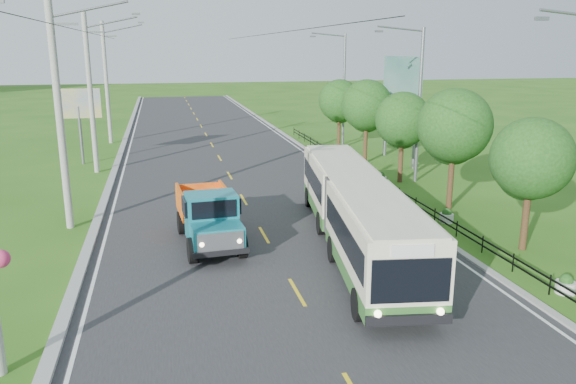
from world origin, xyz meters
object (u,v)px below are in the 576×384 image
object	(u,v)px
pole_mid	(91,93)
tree_fifth	(367,108)
tree_fourth	(402,122)
streetlight_mid	(417,100)
planter_near	(447,216)
dump_truck	(209,213)
pole_far	(107,82)
planter_far	(340,155)
billboard_left	(78,108)
tree_third	(454,129)
bus	(355,207)
pole_near	(60,114)
tree_back	(340,103)
planter_front	(566,285)
billboard_right	(401,85)
streetlight_far	(342,85)
planter_mid	(381,178)
tree_second	(530,162)

from	to	relation	value
pole_mid	tree_fifth	size ratio (longest dim) A/B	1.72
tree_fourth	streetlight_mid	bearing A→B (deg)	-10.15
planter_near	dump_truck	world-z (taller)	dump_truck
pole_far	dump_truck	bearing A→B (deg)	-77.97
planter_far	billboard_left	xyz separation A→B (m)	(-18.10, 2.00, 3.58)
tree_third	planter_far	distance (m)	14.40
tree_third	bus	size ratio (longest dim) A/B	0.40
pole_far	bus	xyz separation A→B (m)	(11.51, -29.41, -3.36)
pole_near	planter_far	distance (m)	21.83
tree_back	planter_front	world-z (taller)	tree_back
billboard_right	streetlight_far	bearing A→B (deg)	101.71
tree_fourth	planter_near	bearing A→B (deg)	-98.77
pole_far	bus	distance (m)	31.76
tree_third	planter_near	size ratio (longest dim) A/B	8.96
pole_mid	tree_fourth	bearing A→B (deg)	-20.74
tree_back	planter_far	world-z (taller)	tree_back
tree_fourth	tree_back	xyz separation A→B (m)	(0.00, 12.00, 0.07)
planter_front	pole_mid	bearing A→B (deg)	126.25
planter_near	planter_mid	world-z (taller)	same
pole_mid	billboard_right	bearing A→B (deg)	-2.78
pole_far	tree_third	bearing A→B (deg)	-53.91
billboard_left	planter_mid	bearing A→B (deg)	-28.92
tree_second	dump_truck	world-z (taller)	tree_second
planter_front	planter_mid	bearing A→B (deg)	90.00
pole_far	tree_fourth	size ratio (longest dim) A/B	1.85
pole_near	tree_third	xyz separation A→B (m)	(18.12, -0.86, -1.11)
tree_second	streetlight_mid	size ratio (longest dim) A/B	0.58
pole_near	planter_front	world-z (taller)	pole_near
planter_front	dump_truck	xyz separation A→B (m)	(-10.99, 7.42, 1.04)
pole_far	bus	world-z (taller)	pole_far
pole_near	pole_mid	bearing A→B (deg)	90.00
streetlight_mid	planter_front	size ratio (longest dim) A/B	13.54
tree_back	planter_far	bearing A→B (deg)	-106.88
pole_mid	planter_far	bearing A→B (deg)	3.39
streetlight_far	bus	size ratio (longest dim) A/B	0.60
tree_back	planter_front	distance (m)	28.37
billboard_left	bus	distance (m)	24.16
pole_near	planter_mid	size ratio (longest dim) A/B	14.93
tree_second	streetlight_mid	world-z (taller)	streetlight_mid
planter_far	tree_fourth	bearing A→B (deg)	-80.92
tree_second	planter_mid	bearing A→B (deg)	96.05
tree_second	bus	bearing A→B (deg)	167.65
bus	streetlight_far	bearing A→B (deg)	81.24
pole_far	billboard_left	distance (m)	9.17
planter_mid	dump_truck	size ratio (longest dim) A/B	0.12
tree_second	billboard_left	size ratio (longest dim) A/B	1.02
tree_second	pole_far	bearing A→B (deg)	120.42
pole_mid	planter_near	size ratio (longest dim) A/B	14.93
tree_fifth	tree_back	xyz separation A→B (m)	(-0.00, 6.00, -0.20)
tree_third	bus	world-z (taller)	tree_third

